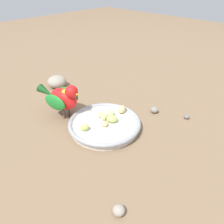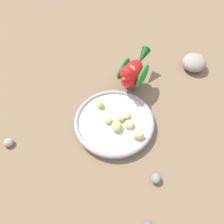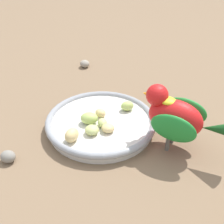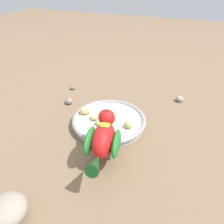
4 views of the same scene
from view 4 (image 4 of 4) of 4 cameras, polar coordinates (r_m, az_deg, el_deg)
The scene contains 14 objects.
ground_plane at distance 0.69m, azimuth -1.30°, elevation -4.11°, with size 4.00×4.00×0.00m, color #7A6047.
feeding_bowl at distance 0.69m, azimuth -0.95°, elevation -2.36°, with size 0.24×0.24×0.03m.
apple_piece_0 at distance 0.68m, azimuth -2.12°, elevation -1.74°, with size 0.03×0.02×0.02m, color #C6D17A.
apple_piece_1 at distance 0.69m, azimuth 0.58°, elevation -1.08°, with size 0.02×0.02×0.02m, color #E5C67F.
apple_piece_2 at distance 0.65m, azimuth 4.47°, elevation -3.25°, with size 0.03×0.02×0.02m, color #B2CC66.
apple_piece_3 at distance 0.66m, azimuth -3.35°, elevation -2.77°, with size 0.03×0.03×0.02m, color #E5C67F.
apple_piece_4 at distance 0.69m, azimuth -4.74°, elevation -1.40°, with size 0.03×0.03×0.02m, color #C6D17A.
apple_piece_5 at distance 0.70m, azimuth -1.92°, elevation -0.22°, with size 0.04×0.03×0.02m, color #B2CC66.
apple_piece_6 at distance 0.71m, azimuth -7.17°, elevation 0.33°, with size 0.04×0.02×0.03m, color #E5C67F.
parrot at distance 0.53m, azimuth -2.35°, elevation -7.26°, with size 0.19×0.10×0.13m.
rock_large at distance 0.51m, azimuth -26.40°, elevation -22.51°, with size 0.08×0.08×0.05m, color gray.
pebble_0 at distance 0.92m, azimuth -10.49°, elevation 6.34°, with size 0.02×0.02×0.01m, color slate.
pebble_1 at distance 0.82m, azimuth -11.42°, elevation 2.90°, with size 0.03×0.03×0.02m, color gray.
pebble_2 at distance 0.86m, azimuth 17.60°, elevation 3.37°, with size 0.03×0.03×0.02m, color gray.
Camera 4 is at (-0.50, -0.22, 0.42)m, focal length 34.26 mm.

